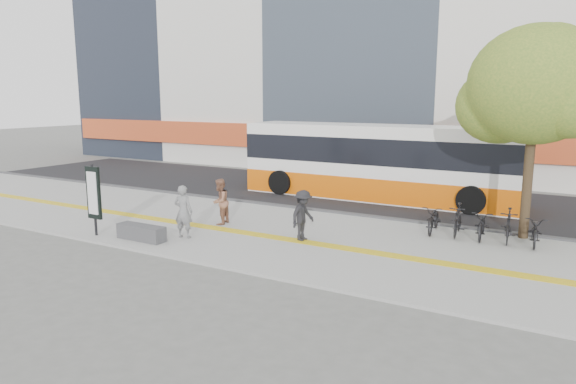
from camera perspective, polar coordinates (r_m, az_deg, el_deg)
The scene contains 13 objects.
ground at distance 15.32m, azimuth -5.63°, elevation -5.79°, with size 120.00×120.00×0.00m, color #5E5E5A.
sidewalk at distance 16.50m, azimuth -2.61°, elevation -4.42°, with size 40.00×7.00×0.08m, color gray.
tactile_strip at distance 16.09m, azimuth -3.57°, elevation -4.65°, with size 40.00×0.45×0.01m, color yellow.
street at distance 23.04m, azimuth 7.42°, elevation -0.27°, with size 40.00×8.00×0.06m, color black.
curb at distance 19.46m, azimuth 2.92°, elevation -2.04°, with size 40.00×0.25×0.14m, color #3C3D3F.
bench at distance 16.01m, azimuth -15.81°, elevation -4.30°, with size 1.60×0.45×0.45m, color #3C3D3F.
signboard at distance 16.75m, azimuth -20.57°, elevation -0.20°, with size 0.55×0.10×2.20m.
street_tree at distance 16.84m, azimuth 25.49°, elevation 10.28°, with size 4.40×3.80×6.31m.
bus at distance 21.93m, azimuth 9.84°, elevation 3.02°, with size 11.49×2.73×3.06m.
bicycle_row at distance 16.57m, azimuth 20.58°, elevation -3.27°, with size 3.60×1.70×0.96m.
seated_woman at distance 15.84m, azimuth -11.42°, elevation -2.12°, with size 0.58×0.38×1.60m, color black.
pedestrian_tan at distance 17.32m, azimuth -7.49°, elevation -1.05°, with size 0.74×0.58×1.53m, color #936047.
pedestrian_dark at distance 15.24m, azimuth 1.63°, elevation -2.59°, with size 0.97×0.56×1.51m, color black.
Camera 1 is at (8.57, -11.96, 4.26)m, focal length 32.38 mm.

